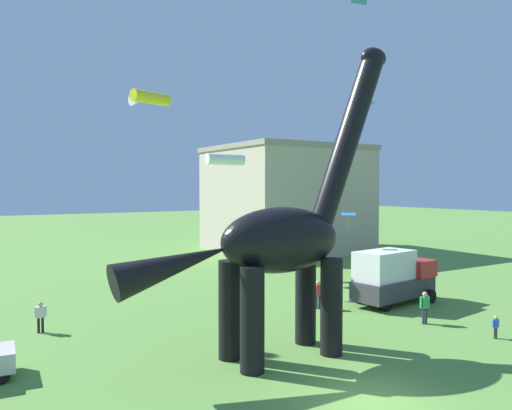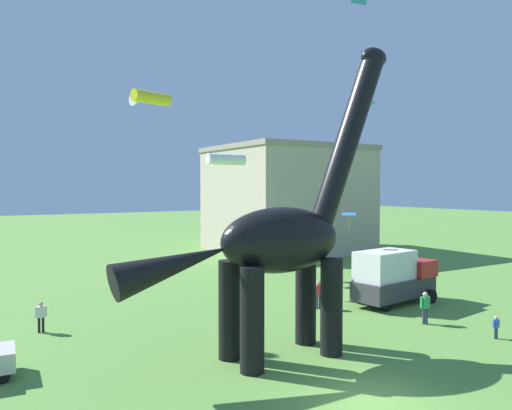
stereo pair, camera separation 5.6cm
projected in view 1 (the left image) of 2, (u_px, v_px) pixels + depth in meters
ground_plane at (370, 403)px, 16.01m from camera, size 240.00×240.00×0.00m
dinosaur_sculpture at (280, 240)px, 20.21m from camera, size 12.68×2.69×13.25m
parked_box_truck at (393, 276)px, 29.51m from camera, size 5.84×2.85×3.20m
person_watching_child at (496, 325)px, 22.80m from camera, size 0.39×0.17×1.05m
person_near_flyer at (425, 304)px, 25.22m from camera, size 0.61×0.27×1.64m
person_far_spectator at (40, 314)px, 23.69m from camera, size 0.55×0.24×1.48m
person_photographer at (318, 292)px, 28.35m from camera, size 0.60×0.26×1.59m
kite_far_right at (223, 160)px, 38.67m from camera, size 3.10×2.62×0.91m
kite_trailing at (359, 0)px, 16.08m from camera, size 0.80×0.83×0.12m
kite_far_left at (148, 98)px, 34.58m from camera, size 3.07×2.95×0.87m
kite_near_low at (348, 214)px, 30.46m from camera, size 1.06×1.03×1.05m
kite_drifting at (367, 104)px, 43.89m from camera, size 1.67×1.40×1.85m
background_building_block at (286, 199)px, 54.01m from camera, size 14.33×14.10×11.25m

